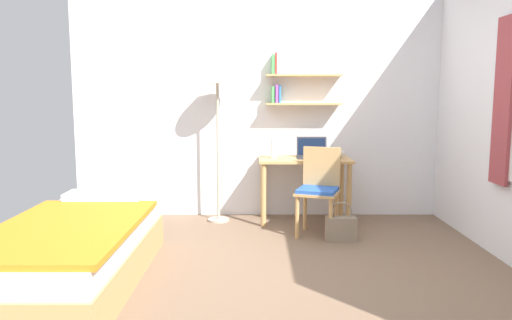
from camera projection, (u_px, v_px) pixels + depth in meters
ground_plane at (271, 277)px, 3.80m from camera, size 5.28×5.28×0.00m
wall_back at (267, 104)px, 5.63m from camera, size 4.40×0.27×2.60m
bed at (76, 252)px, 3.66m from camera, size 0.97×2.02×0.54m
desk at (307, 170)px, 5.41m from camera, size 1.01×0.56×0.71m
desk_chair at (321, 187)px, 4.92m from camera, size 0.51×0.51×0.88m
standing_lamp at (220, 82)px, 5.29m from camera, size 0.40×0.40×1.75m
laptop at (314, 152)px, 5.42m from camera, size 0.34×0.24×0.23m
water_bottle at (276, 149)px, 5.38m from camera, size 0.07×0.07×0.21m
book_stack at (336, 154)px, 5.45m from camera, size 0.19×0.25×0.08m
handbag at (343, 228)px, 4.72m from camera, size 0.29×0.13×0.39m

